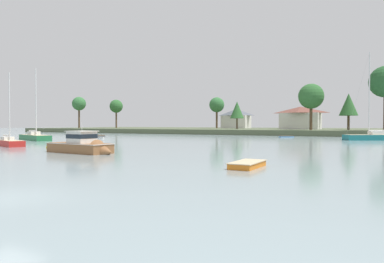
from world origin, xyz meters
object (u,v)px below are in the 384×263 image
Objects in this scene: dinghy_skyblue at (286,137)px; dinghy_orange at (247,165)px; cruiser_wood at (85,148)px; dinghy_grey at (101,137)px; sailboat_red at (8,144)px; mooring_buoy_yellow at (48,147)px; sailboat_teal at (373,138)px; sailboat_green at (35,139)px; mooring_buoy_white at (103,138)px.

dinghy_orange is (9.37, -51.14, 0.01)m from dinghy_skyblue.
cruiser_wood reaches higher than dinghy_grey.
cruiser_wood is 17.61m from dinghy_orange.
sailboat_red is 19.85× the size of mooring_buoy_yellow.
cruiser_wood is 2.61× the size of dinghy_skyblue.
sailboat_red is at bearing -70.79° from dinghy_grey.
sailboat_teal reaches higher than cruiser_wood.
dinghy_orange reaches higher than mooring_buoy_yellow.
dinghy_grey is 0.99× the size of dinghy_orange.
mooring_buoy_yellow is (-8.87, 3.15, -0.36)m from cruiser_wood.
sailboat_red is 50.38m from dinghy_skyblue.
mooring_buoy_yellow is at bearing 165.72° from dinghy_orange.
dinghy_skyblue is (35.08, 31.82, -0.15)m from sailboat_green.
dinghy_grey is at bearing 121.79° from mooring_buoy_yellow.
sailboat_green is 3.71× the size of dinghy_grey.
dinghy_orange is (-6.43, -45.96, -0.17)m from sailboat_teal.
sailboat_green is at bearing 145.34° from mooring_buoy_yellow.
cruiser_wood is 0.64× the size of sailboat_green.
sailboat_red is at bearing -135.97° from sailboat_teal.
dinghy_grey is (-9.51, 27.30, -0.06)m from sailboat_red.
mooring_buoy_white is at bearing 100.90° from sailboat_red.
mooring_buoy_yellow is at bearing -58.21° from dinghy_grey.
dinghy_grey is at bearing -166.89° from sailboat_teal.
sailboat_green is 16.23m from sailboat_red.
dinghy_orange is (44.45, -19.32, -0.14)m from sailboat_green.
mooring_buoy_yellow is at bearing -110.63° from dinghy_skyblue.
sailboat_teal is 51.04m from mooring_buoy_yellow.
sailboat_teal is 37.78× the size of mooring_buoy_white.
sailboat_green is at bearing -137.79° from dinghy_skyblue.
dinghy_orange is at bearing -23.50° from sailboat_green.
cruiser_wood is at bearing -119.15° from sailboat_teal.
dinghy_skyblue is at bearing 37.53° from mooring_buoy_white.
dinghy_skyblue is 52.00m from dinghy_orange.
sailboat_teal is 4.51× the size of dinghy_grey.
sailboat_green is at bearing 131.03° from sailboat_red.
dinghy_grey is (-49.74, -11.58, -0.15)m from sailboat_teal.
cruiser_wood is at bearing -49.85° from dinghy_grey.
dinghy_skyblue reaches higher than mooring_buoy_yellow.
dinghy_orange is (43.31, -34.38, -0.02)m from dinghy_grey.
dinghy_skyblue is 0.91× the size of dinghy_grey.
sailboat_red is at bearing 168.17° from dinghy_orange.
sailboat_green is 0.82× the size of sailboat_teal.
dinghy_skyblue is 0.90× the size of dinghy_orange.
mooring_buoy_white is at bearing 56.80° from sailboat_green.
sailboat_teal reaches higher than dinghy_skyblue.
dinghy_skyblue is (-15.80, 5.18, -0.18)m from sailboat_teal.
mooring_buoy_white is (-11.92, 22.47, -0.01)m from mooring_buoy_yellow.
cruiser_wood reaches higher than mooring_buoy_yellow.
sailboat_green reaches higher than dinghy_grey.
sailboat_green is 57.43m from sailboat_teal.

